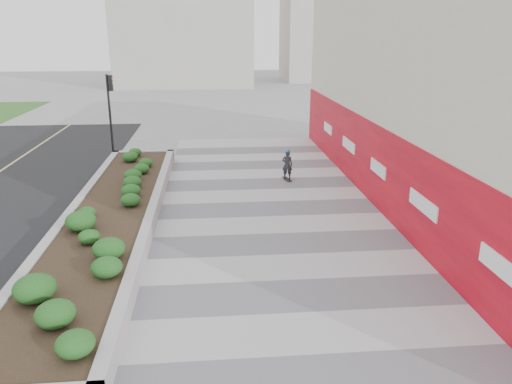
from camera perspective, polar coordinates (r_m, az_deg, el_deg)
The scene contains 7 objects.
ground at distance 11.15m, azimuth 6.65°, elevation -16.19°, with size 160.00×160.00×0.00m, color gray.
walkway at distance 13.70m, azimuth 4.11°, elevation -9.22°, with size 8.00×36.00×0.01m, color #A8A8AD.
building at distance 20.28m, azimuth 21.69°, elevation 10.22°, with size 6.04×24.08×8.00m.
planter at distance 17.39m, azimuth -16.28°, elevation -2.43°, with size 3.00×18.00×0.90m.
traffic_signal_near at distance 27.25m, azimuth -16.31°, elevation 9.79°, with size 0.33×0.28×4.20m.
manhole_cover at distance 13.78m, azimuth 6.19°, elevation -9.11°, with size 0.44×0.44×0.01m, color #595654.
skateboarder at distance 21.83m, azimuth 3.59°, elevation 3.15°, with size 0.53×0.75×1.41m.
Camera 1 is at (-2.07, -9.04, 6.20)m, focal length 35.00 mm.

